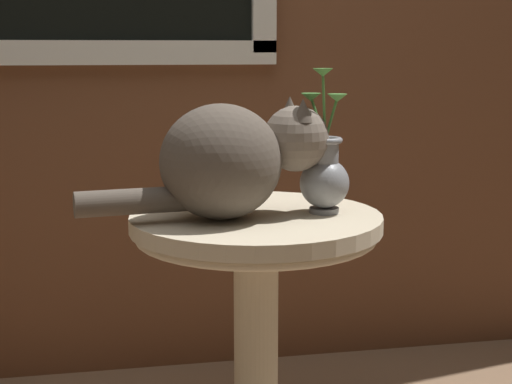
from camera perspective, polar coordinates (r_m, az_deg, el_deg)
name	(u,v)px	position (r m, az deg, el deg)	size (l,w,h in m)	color
wicker_side_table	(256,297)	(1.77, 0.00, -7.79)	(0.56, 0.56, 0.63)	beige
cat	(230,159)	(1.65, -1.92, 2.45)	(0.55, 0.28, 0.26)	brown
pewter_vase_with_ivy	(324,173)	(1.72, 5.09, 1.41)	(0.11, 0.11, 0.32)	gray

